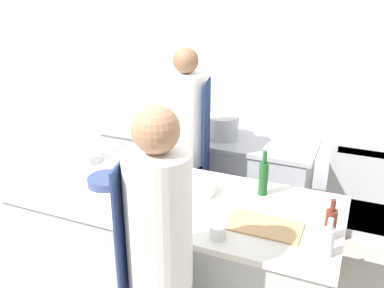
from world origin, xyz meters
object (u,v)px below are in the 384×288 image
(chef_at_stove, at_px, (187,152))
(stockpot, at_px, (222,127))
(bowl_mixing_large, at_px, (198,188))
(bottle_olive_oil, at_px, (263,177))
(chef_at_prep_near, at_px, (160,269))
(bowl_ceramic_blue, at_px, (107,181))
(bottle_vinegar, at_px, (177,169))
(bottle_wine, at_px, (328,241))
(oven_range, at_px, (369,180))
(cup, at_px, (218,232))
(bottle_cooking_oil, at_px, (331,223))
(bowl_prep_small, at_px, (89,156))

(chef_at_stove, xyz_separation_m, stockpot, (0.16, 0.45, 0.10))
(bowl_mixing_large, bearing_deg, bottle_olive_oil, 20.76)
(stockpot, bearing_deg, chef_at_stove, -109.19)
(chef_at_stove, xyz_separation_m, bowl_mixing_large, (0.35, -0.61, 0.03))
(chef_at_prep_near, distance_m, bowl_ceramic_blue, 1.05)
(bottle_vinegar, bearing_deg, chef_at_prep_near, -70.57)
(chef_at_prep_near, xyz_separation_m, bowl_mixing_large, (-0.13, 0.84, 0.03))
(bottle_wine, bearing_deg, bowl_mixing_large, 157.29)
(chef_at_stove, xyz_separation_m, bottle_vinegar, (0.15, -0.52, 0.10))
(chef_at_stove, height_order, bowl_mixing_large, chef_at_stove)
(chef_at_prep_near, bearing_deg, stockpot, -4.27)
(chef_at_prep_near, height_order, bottle_wine, chef_at_prep_near)
(oven_range, bearing_deg, bowl_mixing_large, -124.59)
(bottle_vinegar, height_order, bowl_mixing_large, bottle_vinegar)
(oven_range, xyz_separation_m, bottle_wine, (-0.21, -1.98, 0.53))
(oven_range, distance_m, cup, 2.26)
(cup, bearing_deg, stockpot, 108.35)
(bowl_mixing_large, bearing_deg, bottle_vinegar, 156.51)
(oven_range, bearing_deg, bottle_olive_oil, -115.69)
(bottle_olive_oil, bearing_deg, bottle_cooking_oil, -37.00)
(bottle_cooking_oil, xyz_separation_m, cup, (-0.59, -0.24, -0.06))
(chef_at_prep_near, bearing_deg, bottle_wine, -72.93)
(bowl_mixing_large, xyz_separation_m, bowl_prep_small, (-1.02, 0.16, 0.00))
(bottle_vinegar, height_order, bowl_prep_small, bottle_vinegar)
(bottle_olive_oil, relative_size, bowl_mixing_large, 1.34)
(chef_at_prep_near, bearing_deg, oven_range, -35.82)
(chef_at_stove, relative_size, bowl_prep_small, 7.24)
(chef_at_stove, distance_m, stockpot, 0.49)
(chef_at_stove, bearing_deg, bottle_vinegar, 4.31)
(oven_range, height_order, bottle_olive_oil, bottle_olive_oil)
(bottle_vinegar, distance_m, bottle_cooking_oil, 1.13)
(oven_range, relative_size, stockpot, 3.04)
(stockpot, bearing_deg, bowl_ceramic_blue, -110.84)
(bottle_vinegar, height_order, stockpot, bottle_vinegar)
(bowl_ceramic_blue, relative_size, cup, 2.84)
(bottle_wine, xyz_separation_m, bowl_ceramic_blue, (-1.55, 0.24, -0.06))
(oven_range, bearing_deg, chef_at_prep_near, -111.88)
(bowl_ceramic_blue, bearing_deg, oven_range, 44.78)
(bowl_mixing_large, height_order, bowl_ceramic_blue, bowl_mixing_large)
(oven_range, height_order, bowl_ceramic_blue, bowl_ceramic_blue)
(bottle_cooking_oil, bearing_deg, cup, -157.56)
(chef_at_stove, relative_size, bottle_vinegar, 6.68)
(bottle_cooking_oil, relative_size, bowl_mixing_large, 1.04)
(oven_range, relative_size, bottle_vinegar, 3.42)
(chef_at_stove, xyz_separation_m, bottle_wine, (1.25, -0.98, 0.09))
(chef_at_prep_near, height_order, bowl_mixing_large, chef_at_prep_near)
(cup, bearing_deg, bottle_wine, 7.03)
(bottle_olive_oil, height_order, cup, bottle_olive_oil)
(bowl_ceramic_blue, bearing_deg, bowl_prep_small, 140.65)
(bowl_prep_small, height_order, cup, cup)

